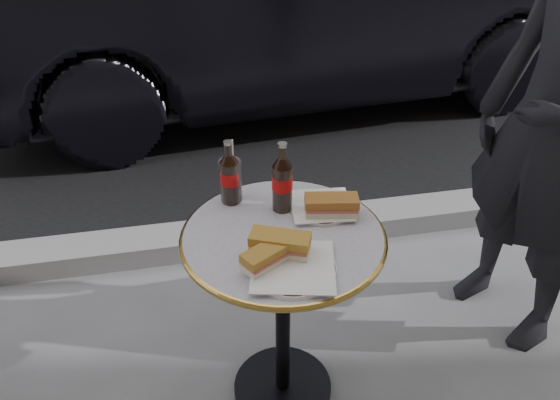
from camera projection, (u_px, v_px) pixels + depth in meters
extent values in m
plane|color=slate|center=(283.00, 389.00, 2.04)|extent=(80.00, 80.00, 0.00)
cube|color=black|center=(194.00, 20.00, 6.11)|extent=(40.00, 8.00, 0.00)
cube|color=gray|center=(247.00, 235.00, 2.74)|extent=(40.00, 0.20, 0.12)
cylinder|color=white|center=(293.00, 269.00, 1.49)|extent=(0.31, 0.31, 0.01)
cylinder|color=silver|center=(321.00, 207.00, 1.74)|extent=(0.25, 0.25, 0.01)
cube|color=#AF782C|center=(267.00, 257.00, 1.48)|extent=(0.16, 0.13, 0.05)
cube|color=#B17E2D|center=(280.00, 244.00, 1.52)|extent=(0.18, 0.14, 0.06)
cube|color=#A7672A|center=(331.00, 206.00, 1.68)|extent=(0.17, 0.10, 0.06)
cylinder|color=black|center=(231.00, 181.00, 1.74)|extent=(0.08, 0.08, 0.15)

